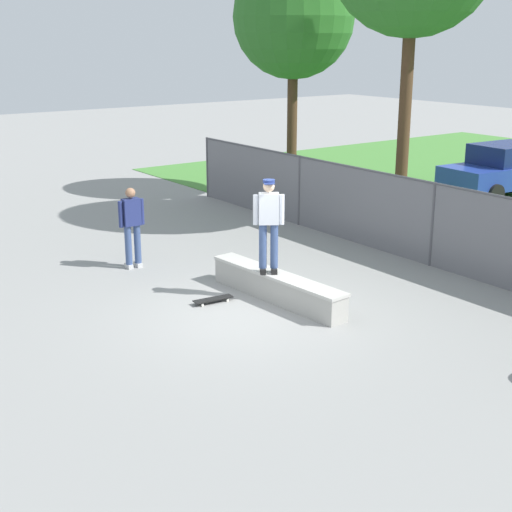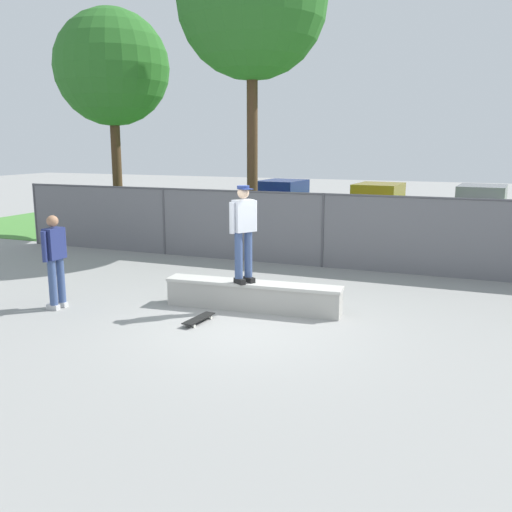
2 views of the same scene
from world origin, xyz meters
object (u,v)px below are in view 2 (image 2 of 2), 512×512
(car_yellow, at_px, (377,206))
(skateboarder, at_px, (243,229))
(tree_near_left, at_px, (112,69))
(bystander, at_px, (55,258))
(car_blue, at_px, (281,200))
(car_silver, at_px, (481,208))
(skateboard, at_px, (199,319))
(tree_near_right, at_px, (252,3))
(concrete_ledge, at_px, (253,296))

(car_yellow, bearing_deg, skateboarder, -92.61)
(tree_near_left, distance_m, car_yellow, 10.59)
(skateboarder, bearing_deg, tree_near_left, 138.65)
(bystander, bearing_deg, car_blue, 90.26)
(car_silver, bearing_deg, tree_near_left, -153.68)
(car_blue, bearing_deg, bystander, -89.74)
(skateboard, distance_m, bystander, 3.10)
(tree_near_right, bearing_deg, skateboard, -75.60)
(concrete_ledge, distance_m, skateboard, 1.27)
(skateboarder, height_order, car_blue, skateboarder)
(car_yellow, bearing_deg, car_silver, 6.75)
(concrete_ledge, distance_m, car_yellow, 11.66)
(skateboarder, bearing_deg, tree_near_right, 110.47)
(concrete_ledge, xyz_separation_m, car_yellow, (0.39, 11.64, 0.56))
(skateboard, distance_m, tree_near_left, 11.55)
(tree_near_left, bearing_deg, car_yellow, 33.73)
(tree_near_left, distance_m, tree_near_right, 5.31)
(skateboarder, height_order, bystander, skateboarder)
(car_yellow, xyz_separation_m, car_silver, (3.63, 0.43, 0.00))
(car_blue, height_order, car_silver, same)
(tree_near_right, xyz_separation_m, bystander, (-1.13, -7.30, -6.01))
(skateboard, height_order, car_blue, car_blue)
(skateboarder, relative_size, bystander, 1.01)
(tree_near_left, bearing_deg, skateboarder, -41.35)
(tree_near_right, bearing_deg, tree_near_left, 175.68)
(car_silver, height_order, bystander, bystander)
(tree_near_right, distance_m, car_yellow, 8.83)
(car_blue, bearing_deg, skateboard, -77.15)
(concrete_ledge, relative_size, car_yellow, 0.80)
(concrete_ledge, distance_m, tree_near_right, 9.34)
(skateboarder, bearing_deg, car_yellow, 87.39)
(skateboarder, distance_m, car_blue, 12.70)
(tree_near_left, bearing_deg, concrete_ledge, -40.36)
(skateboarder, distance_m, car_silver, 12.89)
(skateboard, height_order, car_yellow, car_yellow)
(skateboarder, bearing_deg, concrete_ledge, 33.86)
(skateboarder, bearing_deg, car_silver, 71.11)
(tree_near_left, distance_m, car_blue, 8.36)
(skateboarder, bearing_deg, car_blue, 105.85)
(concrete_ledge, xyz_separation_m, skateboard, (-0.60, -1.10, -0.20))
(car_silver, xyz_separation_m, bystander, (-7.57, -13.38, 0.17))
(skateboard, height_order, tree_near_left, tree_near_left)
(tree_near_left, xyz_separation_m, tree_near_right, (5.08, -0.38, 1.48))
(tree_near_right, bearing_deg, bystander, -98.79)
(tree_near_left, xyz_separation_m, bystander, (3.95, -7.68, -4.53))
(skateboard, height_order, bystander, bystander)
(car_blue, relative_size, car_silver, 1.00)
(skateboarder, xyz_separation_m, bystander, (-3.40, -1.21, -0.57))
(concrete_ledge, xyz_separation_m, bystander, (-3.55, -1.31, 0.73))
(bystander, bearing_deg, tree_near_right, 81.21)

